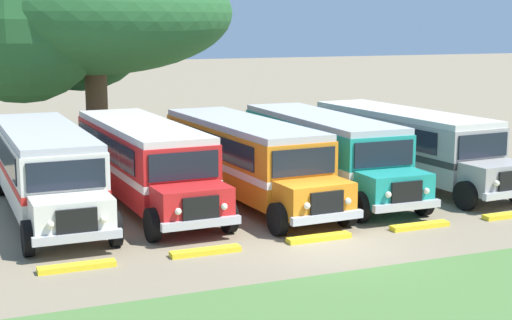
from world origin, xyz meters
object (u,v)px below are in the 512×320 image
object	(u,v)px
parked_bus_slot_3	(324,148)
parked_bus_slot_0	(45,166)
parked_bus_slot_1	(144,159)
broad_shade_tree	(86,12)
parked_bus_slot_4	(406,142)
parked_bus_slot_2	(245,155)

from	to	relation	value
parked_bus_slot_3	parked_bus_slot_0	bearing A→B (deg)	-91.51
parked_bus_slot_0	parked_bus_slot_1	size ratio (longest dim) A/B	1.00
parked_bus_slot_0	parked_bus_slot_1	world-z (taller)	same
broad_shade_tree	parked_bus_slot_1	bearing A→B (deg)	-92.26
parked_bus_slot_3	parked_bus_slot_4	size ratio (longest dim) A/B	0.99
parked_bus_slot_0	parked_bus_slot_2	distance (m)	6.96
parked_bus_slot_0	parked_bus_slot_3	world-z (taller)	same
parked_bus_slot_2	parked_bus_slot_3	xyz separation A→B (m)	(3.34, 0.33, 0.00)
parked_bus_slot_1	broad_shade_tree	size ratio (longest dim) A/B	0.76
broad_shade_tree	parked_bus_slot_2	bearing A→B (deg)	-77.34
parked_bus_slot_4	parked_bus_slot_2	bearing A→B (deg)	-90.51
parked_bus_slot_0	parked_bus_slot_1	distance (m)	3.39
parked_bus_slot_1	broad_shade_tree	xyz separation A→B (m)	(0.50, 12.71, 5.21)
parked_bus_slot_0	parked_bus_slot_2	xyz separation A→B (m)	(6.93, -0.69, 0.00)
parked_bus_slot_0	broad_shade_tree	world-z (taller)	broad_shade_tree
parked_bus_slot_3	broad_shade_tree	bearing A→B (deg)	-153.66
parked_bus_slot_0	parked_bus_slot_3	size ratio (longest dim) A/B	1.00
parked_bus_slot_2	broad_shade_tree	world-z (taller)	broad_shade_tree
parked_bus_slot_1	broad_shade_tree	bearing A→B (deg)	175.90
parked_bus_slot_1	parked_bus_slot_3	size ratio (longest dim) A/B	1.00
parked_bus_slot_3	parked_bus_slot_4	distance (m)	3.77
parked_bus_slot_2	parked_bus_slot_3	size ratio (longest dim) A/B	1.00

